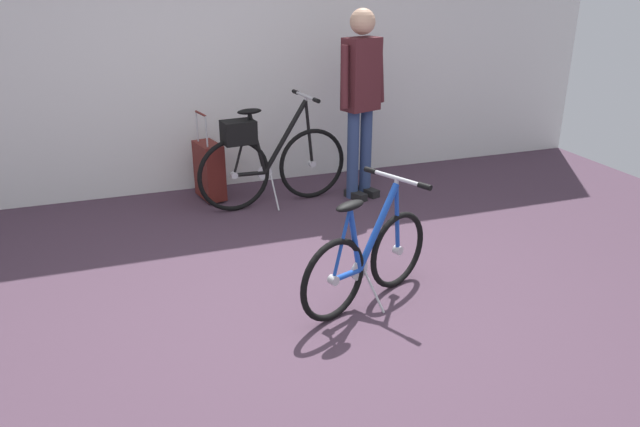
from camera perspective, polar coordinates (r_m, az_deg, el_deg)
The scene contains 6 objects.
ground_plane at distance 3.85m, azimuth -0.55°, elevation -9.59°, with size 8.17×8.17×0.00m, color #473342.
back_wall at distance 5.95m, azimuth -9.54°, elevation 15.59°, with size 8.17×0.10×2.78m, color white.
folding_bike_foreground at distance 3.87m, azimuth 4.46°, elevation -4.20°, with size 1.06×0.61×0.81m.
display_bike_left at distance 5.47m, azimuth -5.03°, elevation 5.20°, with size 1.42×0.53×0.99m.
visitor_near_wall at distance 5.58m, azimuth 3.88°, elevation 11.27°, with size 0.51×0.35×1.71m.
rolling_suitcase at distance 5.75m, azimuth -10.35°, elevation 4.03°, with size 0.25×0.39×0.83m.
Camera 1 is at (-1.07, -3.10, 2.01)m, focal length 34.05 mm.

